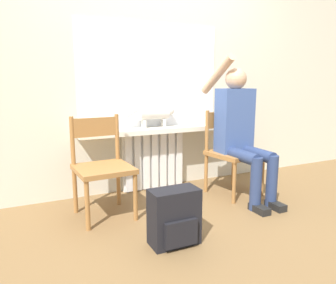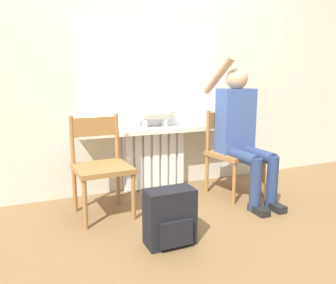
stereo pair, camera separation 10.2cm
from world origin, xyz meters
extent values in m
plane|color=brown|center=(0.00, 0.00, 0.00)|extent=(12.00, 12.00, 0.00)
cube|color=beige|center=(0.00, 1.23, 1.35)|extent=(7.00, 0.06, 2.70)
cube|color=white|center=(0.00, 1.16, 0.30)|extent=(0.66, 0.05, 0.60)
cube|color=white|center=(-0.28, 1.12, 0.30)|extent=(0.07, 0.03, 0.58)
cube|color=white|center=(-0.19, 1.12, 0.30)|extent=(0.07, 0.03, 0.58)
cube|color=white|center=(-0.09, 1.12, 0.30)|extent=(0.07, 0.03, 0.58)
cube|color=white|center=(0.00, 1.12, 0.30)|extent=(0.07, 0.03, 0.58)
cube|color=white|center=(0.09, 1.12, 0.30)|extent=(0.07, 0.03, 0.58)
cube|color=white|center=(0.19, 1.12, 0.30)|extent=(0.07, 0.03, 0.58)
cube|color=white|center=(0.28, 1.12, 0.30)|extent=(0.07, 0.03, 0.58)
cube|color=white|center=(0.00, 1.09, 0.63)|extent=(1.55, 0.22, 0.05)
cube|color=white|center=(0.00, 1.20, 1.16)|extent=(1.49, 0.01, 1.02)
cube|color=#9E6B38|center=(-0.66, 0.65, 0.41)|extent=(0.46, 0.46, 0.04)
cylinder|color=#9E6B38|center=(-0.84, 0.44, 0.19)|extent=(0.04, 0.04, 0.39)
cylinder|color=#9E6B38|center=(-0.45, 0.47, 0.19)|extent=(0.04, 0.04, 0.39)
cylinder|color=#9E6B38|center=(-0.86, 0.83, 0.19)|extent=(0.04, 0.04, 0.39)
cylinder|color=#9E6B38|center=(-0.47, 0.85, 0.19)|extent=(0.04, 0.04, 0.39)
cylinder|color=#9E6B38|center=(-0.86, 0.83, 0.63)|extent=(0.04, 0.04, 0.40)
cylinder|color=#9E6B38|center=(-0.47, 0.85, 0.63)|extent=(0.04, 0.04, 0.40)
cube|color=#9E6B38|center=(-0.67, 0.84, 0.73)|extent=(0.40, 0.05, 0.16)
cube|color=#9E6B38|center=(0.66, 0.65, 0.41)|extent=(0.51, 0.51, 0.04)
cylinder|color=#9E6B38|center=(0.49, 0.43, 0.19)|extent=(0.04, 0.04, 0.39)
cylinder|color=#9E6B38|center=(0.88, 0.49, 0.19)|extent=(0.04, 0.04, 0.39)
cylinder|color=#9E6B38|center=(0.43, 0.81, 0.19)|extent=(0.04, 0.04, 0.39)
cylinder|color=#9E6B38|center=(0.82, 0.87, 0.19)|extent=(0.04, 0.04, 0.39)
cylinder|color=#9E6B38|center=(0.43, 0.81, 0.63)|extent=(0.04, 0.04, 0.40)
cylinder|color=#9E6B38|center=(0.82, 0.87, 0.63)|extent=(0.04, 0.04, 0.40)
cube|color=#9E6B38|center=(0.62, 0.84, 0.73)|extent=(0.39, 0.09, 0.16)
cylinder|color=navy|center=(0.57, 0.44, 0.44)|extent=(0.11, 0.45, 0.11)
cylinder|color=navy|center=(0.75, 0.44, 0.44)|extent=(0.11, 0.45, 0.11)
cylinder|color=navy|center=(0.57, 0.22, 0.24)|extent=(0.10, 0.10, 0.47)
cylinder|color=navy|center=(0.75, 0.22, 0.24)|extent=(0.10, 0.10, 0.47)
cube|color=black|center=(0.57, 0.16, 0.03)|extent=(0.09, 0.20, 0.06)
cube|color=black|center=(0.75, 0.16, 0.03)|extent=(0.09, 0.20, 0.06)
cube|color=#3D5693|center=(0.66, 0.67, 0.74)|extent=(0.34, 0.20, 0.62)
sphere|color=tan|center=(0.66, 0.67, 1.13)|extent=(0.20, 0.20, 0.20)
cylinder|color=tan|center=(0.54, 0.81, 1.17)|extent=(0.08, 0.50, 0.38)
cylinder|color=#3D5693|center=(0.81, 0.63, 0.70)|extent=(0.08, 0.08, 0.49)
cylinder|color=silver|center=(-0.01, 1.12, 0.79)|extent=(0.31, 0.12, 0.12)
sphere|color=silver|center=(0.17, 1.12, 0.81)|extent=(0.09, 0.09, 0.09)
cone|color=silver|center=(0.17, 1.10, 0.85)|extent=(0.03, 0.03, 0.03)
cone|color=silver|center=(0.17, 1.14, 0.85)|extent=(0.03, 0.03, 0.03)
cylinder|color=silver|center=(0.10, 1.09, 0.69)|extent=(0.03, 0.03, 0.08)
cylinder|color=silver|center=(0.10, 1.15, 0.69)|extent=(0.03, 0.03, 0.08)
cylinder|color=silver|center=(-0.11, 1.09, 0.69)|extent=(0.03, 0.03, 0.08)
cylinder|color=silver|center=(-0.11, 1.15, 0.69)|extent=(0.03, 0.03, 0.08)
cylinder|color=silver|center=(-0.21, 1.12, 0.82)|extent=(0.20, 0.03, 0.13)
cube|color=black|center=(-0.34, -0.02, 0.20)|extent=(0.34, 0.18, 0.39)
cube|color=black|center=(-0.34, -0.12, 0.12)|extent=(0.24, 0.03, 0.18)
camera|label=1|loc=(-1.29, -1.91, 1.12)|focal=35.00mm
camera|label=2|loc=(-1.20, -1.95, 1.12)|focal=35.00mm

